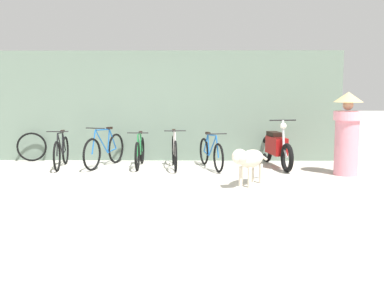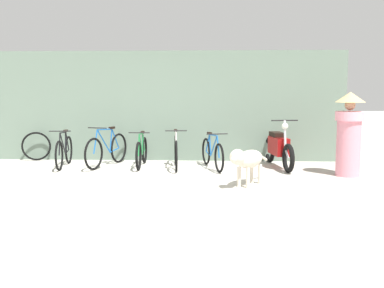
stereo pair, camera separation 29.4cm
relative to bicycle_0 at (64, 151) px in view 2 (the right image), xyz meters
The scene contains 11 objects.
ground_plane 2.86m from the bicycle_0, 53.56° to the right, with size 60.00×60.00×0.00m, color #B7B2A5.
shop_wall_back 2.25m from the bicycle_0, 33.70° to the left, with size 9.62×0.20×2.65m.
bicycle_0 is the anchor object (origin of this frame).
bicycle_1 0.95m from the bicycle_0, ahead, with size 0.63×1.70×0.91m.
bicycle_2 1.73m from the bicycle_0, ahead, with size 0.46×1.59×0.81m.
bicycle_3 2.51m from the bicycle_0, ahead, with size 0.46×1.67×0.87m.
bicycle_4 3.32m from the bicycle_0, ahead, with size 0.58×1.62×0.81m.
motorcycle 4.80m from the bicycle_0, ahead, with size 0.58×1.99×1.09m.
stray_dog 4.36m from the bicycle_0, 25.03° to the right, with size 0.82×1.14×0.71m.
person_in_robes 6.11m from the bicycle_0, ahead, with size 0.79×0.79×1.68m.
spare_tire_left 1.31m from the bicycle_0, 138.57° to the left, with size 0.70×0.19×0.70m.
Camera 2 is at (1.65, -7.53, 1.72)m, focal length 42.00 mm.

